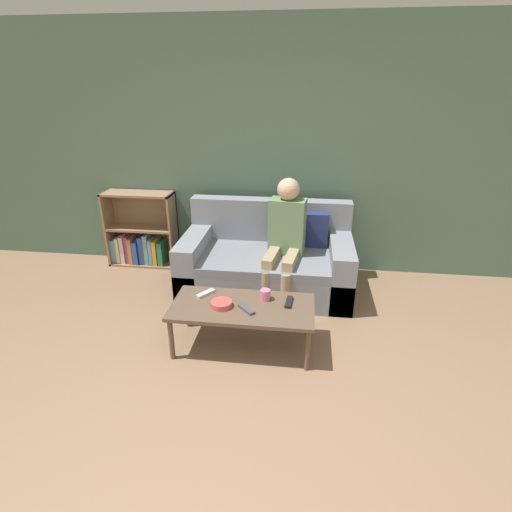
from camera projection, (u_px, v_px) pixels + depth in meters
name	position (u px, v px, depth m)	size (l,w,h in m)	color
ground_plane	(243.00, 477.00, 2.21)	(22.00, 22.00, 0.00)	#84664C
wall_back	(283.00, 153.00, 4.22)	(12.00, 0.06, 2.60)	#4C6B56
couch	(268.00, 262.00, 4.13)	(1.70, 0.95, 0.86)	gray
bookshelf	(142.00, 237.00, 4.66)	(0.79, 0.28, 0.86)	#8E7051
coffee_table	(243.00, 309.00, 3.16)	(1.13, 0.54, 0.38)	brown
person_adult	(286.00, 231.00, 3.87)	(0.40, 0.68, 1.17)	#9E8966
cup_near	(265.00, 295.00, 3.21)	(0.08, 0.08, 0.09)	pink
tv_remote_0	(246.00, 309.00, 3.07)	(0.15, 0.16, 0.02)	#47474C
tv_remote_1	(206.00, 293.00, 3.30)	(0.14, 0.16, 0.02)	#B7B7BC
tv_remote_2	(289.00, 302.00, 3.17)	(0.06, 0.17, 0.02)	black
snack_bowl	(221.00, 304.00, 3.12)	(0.17, 0.17, 0.05)	#DB4C47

